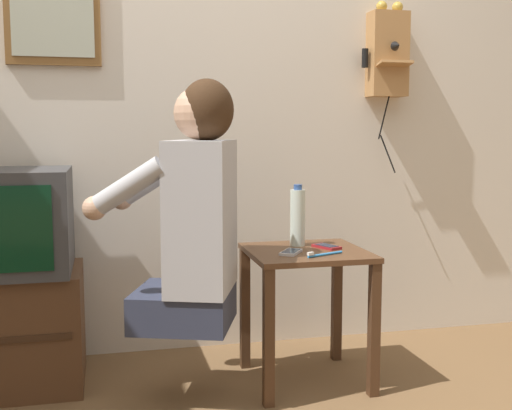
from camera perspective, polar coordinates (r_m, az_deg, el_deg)
wall_back at (r=3.06m, az=-6.67°, el=10.90°), size 6.80×0.05×2.55m
side_table at (r=2.67m, az=4.48°, el=-6.66°), size 0.48×0.47×0.56m
person at (r=2.42m, az=-5.51°, el=-0.67°), size 0.60×0.52×0.93m
wall_phone_antique at (r=3.26m, az=11.61°, el=13.08°), size 0.22×0.19×0.83m
framed_picture at (r=3.04m, az=-17.65°, el=16.53°), size 0.40×0.03×0.51m
cell_phone_held at (r=2.57m, az=3.13°, el=-4.20°), size 0.12×0.14×0.01m
cell_phone_spare at (r=2.70m, az=6.29°, el=-3.69°), size 0.10×0.14×0.01m
water_bottle at (r=2.73m, az=3.72°, el=-1.07°), size 0.06×0.06×0.26m
toothbrush at (r=2.53m, az=5.94°, el=-4.37°), size 0.17×0.08×0.02m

